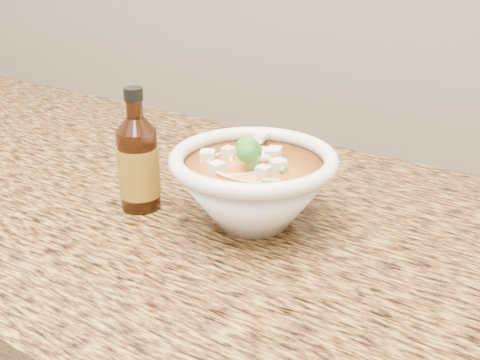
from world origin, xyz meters
The scene contains 3 objects.
counter_slab centered at (0.00, 1.68, 0.88)m, with size 4.00×0.68×0.04m, color olive.
soup_bowl centered at (0.06, 1.67, 0.95)m, with size 0.21×0.23×0.12m.
hot_sauce_bottle centered at (-0.09, 1.62, 0.96)m, with size 0.06×0.06×0.17m.
Camera 1 is at (0.42, 1.08, 1.26)m, focal length 45.00 mm.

